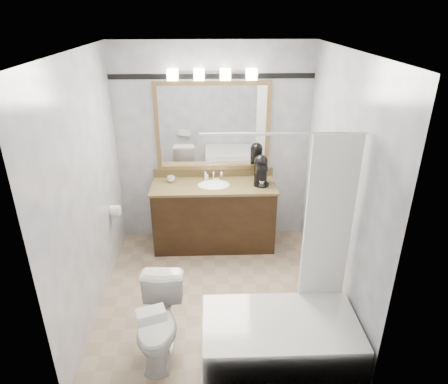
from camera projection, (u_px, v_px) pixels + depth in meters
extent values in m
cube|color=tan|center=(216.00, 294.00, 4.33)|extent=(2.40, 2.60, 0.01)
cube|color=white|center=(213.00, 50.00, 3.27)|extent=(2.40, 2.60, 0.01)
cube|color=silver|center=(213.00, 146.00, 4.98)|extent=(2.40, 0.01, 2.50)
cube|color=silver|center=(218.00, 272.00, 2.61)|extent=(2.40, 0.01, 2.50)
cube|color=silver|center=(87.00, 191.00, 3.76)|extent=(0.01, 2.60, 2.50)
cube|color=silver|center=(340.00, 187.00, 3.84)|extent=(0.01, 2.60, 2.50)
cube|color=black|center=(214.00, 216.00, 5.07)|extent=(1.50, 0.55, 0.82)
cube|color=#9A8148|center=(214.00, 186.00, 4.89)|extent=(1.53, 0.58, 0.03)
cube|color=#9A8148|center=(213.00, 173.00, 5.11)|extent=(1.53, 0.03, 0.10)
ellipsoid|color=white|center=(214.00, 187.00, 4.90)|extent=(0.44, 0.34, 0.14)
cube|color=#9E7947|center=(212.00, 83.00, 4.63)|extent=(1.40, 0.04, 0.05)
cube|color=#9E7947|center=(213.00, 167.00, 5.07)|extent=(1.40, 0.04, 0.05)
cube|color=#9E7947|center=(157.00, 128.00, 4.83)|extent=(0.05, 0.04, 1.00)
cube|color=#9E7947|center=(268.00, 127.00, 4.88)|extent=(0.05, 0.04, 1.00)
cube|color=white|center=(213.00, 127.00, 4.86)|extent=(1.30, 0.01, 1.00)
cube|color=silver|center=(212.00, 72.00, 4.57)|extent=(0.90, 0.05, 0.03)
cube|color=white|center=(173.00, 75.00, 4.52)|extent=(0.12, 0.12, 0.12)
cube|color=white|center=(199.00, 75.00, 4.53)|extent=(0.12, 0.12, 0.12)
cube|color=white|center=(225.00, 74.00, 4.54)|extent=(0.12, 0.12, 0.12)
cube|color=white|center=(252.00, 74.00, 4.55)|extent=(0.12, 0.12, 0.12)
cube|color=black|center=(212.00, 76.00, 4.61)|extent=(2.40, 0.01, 0.06)
cube|color=white|center=(279.00, 342.00, 3.41)|extent=(1.30, 0.72, 0.45)
cylinder|color=silver|center=(284.00, 134.00, 3.03)|extent=(1.30, 0.02, 0.02)
cube|color=white|center=(328.00, 223.00, 3.36)|extent=(0.40, 0.04, 1.55)
cylinder|color=white|center=(115.00, 210.00, 4.59)|extent=(0.11, 0.12, 0.12)
imported|color=white|center=(159.00, 323.00, 3.45)|extent=(0.41, 0.69, 0.69)
cube|color=white|center=(151.00, 315.00, 2.98)|extent=(0.24, 0.18, 0.09)
cylinder|color=black|center=(261.00, 184.00, 4.87)|extent=(0.19, 0.19, 0.02)
cylinder|color=black|center=(261.00, 172.00, 4.87)|extent=(0.16, 0.16, 0.28)
sphere|color=black|center=(261.00, 161.00, 4.81)|extent=(0.17, 0.17, 0.17)
cube|color=black|center=(262.00, 168.00, 4.75)|extent=(0.12, 0.12, 0.05)
cylinder|color=silver|center=(262.00, 183.00, 4.84)|extent=(0.06, 0.06, 0.06)
imported|color=white|center=(171.00, 179.00, 4.95)|extent=(0.12, 0.12, 0.07)
imported|color=white|center=(206.00, 176.00, 5.00)|extent=(0.05, 0.05, 0.10)
cube|color=beige|center=(216.00, 180.00, 4.99)|extent=(0.08, 0.05, 0.02)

